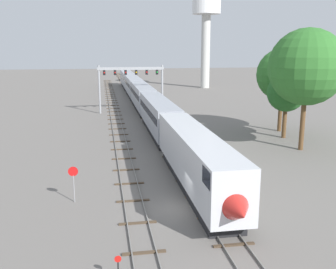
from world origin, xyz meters
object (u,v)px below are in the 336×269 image
passenger_train (142,96)px  trackside_tree_right (286,93)px  trackside_tree_mid (307,67)px  water_tower (206,17)px  stop_sign (73,179)px  signal_gantry (131,78)px  trackside_tree_left (283,75)px

passenger_train → trackside_tree_right: trackside_tree_right is taller
trackside_tree_mid → trackside_tree_right: trackside_tree_mid is taller
water_tower → stop_sign: size_ratio=9.37×
water_tower → trackside_tree_mid: size_ratio=1.93×
signal_gantry → water_tower: size_ratio=0.45×
passenger_train → stop_sign: bearing=-102.4°
signal_gantry → trackside_tree_right: bearing=-52.5°
signal_gantry → water_tower: bearing=59.0°
trackside_tree_left → trackside_tree_mid: bearing=-101.9°
passenger_train → signal_gantry: signal_gantry is taller
trackside_tree_left → trackside_tree_right: (-1.31, -4.10, -2.07)m
signal_gantry → water_tower: 50.87m
passenger_train → water_tower: water_tower is taller
trackside_tree_left → trackside_tree_mid: size_ratio=0.84×
trackside_tree_right → water_tower: bearing=84.1°
passenger_train → trackside_tree_left: bearing=-53.0°
passenger_train → water_tower: size_ratio=4.02×
stop_sign → signal_gantry: bearing=79.6°
stop_sign → trackside_tree_right: size_ratio=0.34×
trackside_tree_left → trackside_tree_right: trackside_tree_left is taller
passenger_train → stop_sign: size_ratio=37.70×
stop_sign → trackside_tree_mid: 28.99m
passenger_train → trackside_tree_mid: 37.53m
water_tower → trackside_tree_right: size_ratio=3.15×
passenger_train → trackside_tree_mid: (15.32, -33.54, 7.02)m
stop_sign → trackside_tree_left: size_ratio=0.24×
trackside_tree_right → passenger_train: bearing=120.6°
water_tower → trackside_tree_mid: (-7.63, -72.10, -10.87)m
water_tower → passenger_train: bearing=-120.8°
trackside_tree_left → trackside_tree_mid: (-2.17, -10.31, 1.54)m
trackside_tree_left → trackside_tree_right: 4.78m
passenger_train → water_tower: (22.95, 38.56, 17.89)m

